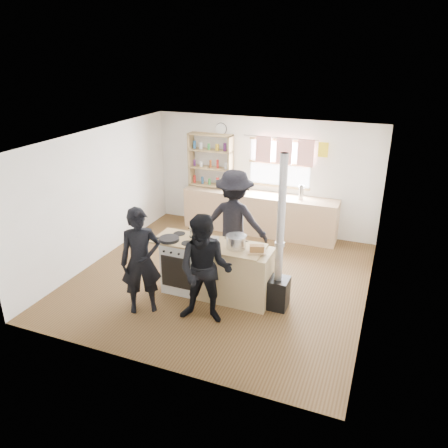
{
  "coord_description": "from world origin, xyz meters",
  "views": [
    {
      "loc": [
        2.6,
        -6.41,
        3.88
      ],
      "look_at": [
        0.09,
        -0.1,
        1.1
      ],
      "focal_mm": 35.0,
      "sensor_mm": 36.0,
      "label": 1
    }
  ],
  "objects_px": {
    "thermos": "(301,192)",
    "stockpot_counter": "(236,242)",
    "person_near_left": "(141,261)",
    "person_near_right": "(205,270)",
    "cooking_island": "(217,270)",
    "skillet_greens": "(169,239)",
    "person_far": "(234,221)",
    "bread_board": "(257,249)",
    "stockpot_stove": "(197,231)",
    "roast_tray": "(208,241)",
    "flue_heater": "(278,271)"
  },
  "relations": [
    {
      "from": "thermos",
      "to": "stockpot_stove",
      "type": "height_order",
      "value": "thermos"
    },
    {
      "from": "person_near_left",
      "to": "person_far",
      "type": "height_order",
      "value": "person_far"
    },
    {
      "from": "bread_board",
      "to": "person_near_left",
      "type": "relative_size",
      "value": 0.2
    },
    {
      "from": "person_near_left",
      "to": "person_near_right",
      "type": "distance_m",
      "value": 1.03
    },
    {
      "from": "skillet_greens",
      "to": "person_near_left",
      "type": "xyz_separation_m",
      "value": [
        -0.12,
        -0.68,
        -0.11
      ]
    },
    {
      "from": "cooking_island",
      "to": "person_near_left",
      "type": "distance_m",
      "value": 1.28
    },
    {
      "from": "person_near_left",
      "to": "person_far",
      "type": "distance_m",
      "value": 2.01
    },
    {
      "from": "skillet_greens",
      "to": "person_near_left",
      "type": "bearing_deg",
      "value": -100.43
    },
    {
      "from": "stockpot_counter",
      "to": "flue_heater",
      "type": "height_order",
      "value": "flue_heater"
    },
    {
      "from": "stockpot_counter",
      "to": "bread_board",
      "type": "relative_size",
      "value": 0.97
    },
    {
      "from": "skillet_greens",
      "to": "person_near_left",
      "type": "height_order",
      "value": "person_near_left"
    },
    {
      "from": "stockpot_counter",
      "to": "person_far",
      "type": "distance_m",
      "value": 1.09
    },
    {
      "from": "roast_tray",
      "to": "stockpot_counter",
      "type": "distance_m",
      "value": 0.49
    },
    {
      "from": "stockpot_stove",
      "to": "person_near_left",
      "type": "xyz_separation_m",
      "value": [
        -0.47,
        -1.01,
        -0.17
      ]
    },
    {
      "from": "stockpot_counter",
      "to": "bread_board",
      "type": "xyz_separation_m",
      "value": [
        0.35,
        -0.04,
        -0.06
      ]
    },
    {
      "from": "cooking_island",
      "to": "person_near_left",
      "type": "relative_size",
      "value": 1.16
    },
    {
      "from": "stockpot_stove",
      "to": "flue_heater",
      "type": "distance_m",
      "value": 1.52
    },
    {
      "from": "person_far",
      "to": "bread_board",
      "type": "bearing_deg",
      "value": 124.22
    },
    {
      "from": "skillet_greens",
      "to": "stockpot_stove",
      "type": "height_order",
      "value": "stockpot_stove"
    },
    {
      "from": "thermos",
      "to": "roast_tray",
      "type": "height_order",
      "value": "thermos"
    },
    {
      "from": "stockpot_counter",
      "to": "stockpot_stove",
      "type": "bearing_deg",
      "value": 165.65
    },
    {
      "from": "stockpot_counter",
      "to": "flue_heater",
      "type": "bearing_deg",
      "value": 2.28
    },
    {
      "from": "roast_tray",
      "to": "stockpot_stove",
      "type": "height_order",
      "value": "stockpot_stove"
    },
    {
      "from": "skillet_greens",
      "to": "bread_board",
      "type": "distance_m",
      "value": 1.47
    },
    {
      "from": "cooking_island",
      "to": "skillet_greens",
      "type": "bearing_deg",
      "value": -168.65
    },
    {
      "from": "bread_board",
      "to": "person_far",
      "type": "height_order",
      "value": "person_far"
    },
    {
      "from": "stockpot_stove",
      "to": "skillet_greens",
      "type": "bearing_deg",
      "value": -135.58
    },
    {
      "from": "stockpot_counter",
      "to": "bread_board",
      "type": "height_order",
      "value": "stockpot_counter"
    },
    {
      "from": "stockpot_counter",
      "to": "thermos",
      "type": "bearing_deg",
      "value": 81.58
    },
    {
      "from": "thermos",
      "to": "person_near_right",
      "type": "bearing_deg",
      "value": -100.21
    },
    {
      "from": "cooking_island",
      "to": "bread_board",
      "type": "relative_size",
      "value": 5.94
    },
    {
      "from": "thermos",
      "to": "cooking_island",
      "type": "height_order",
      "value": "thermos"
    },
    {
      "from": "skillet_greens",
      "to": "flue_heater",
      "type": "bearing_deg",
      "value": 5.25
    },
    {
      "from": "skillet_greens",
      "to": "stockpot_counter",
      "type": "bearing_deg",
      "value": 7.07
    },
    {
      "from": "flue_heater",
      "to": "roast_tray",
      "type": "bearing_deg",
      "value": -178.07
    },
    {
      "from": "stockpot_stove",
      "to": "stockpot_counter",
      "type": "relative_size",
      "value": 0.76
    },
    {
      "from": "skillet_greens",
      "to": "person_far",
      "type": "height_order",
      "value": "person_far"
    },
    {
      "from": "thermos",
      "to": "bread_board",
      "type": "bearing_deg",
      "value": -91.23
    },
    {
      "from": "bread_board",
      "to": "stockpot_counter",
      "type": "bearing_deg",
      "value": 174.25
    },
    {
      "from": "cooking_island",
      "to": "bread_board",
      "type": "height_order",
      "value": "bread_board"
    },
    {
      "from": "roast_tray",
      "to": "person_near_right",
      "type": "height_order",
      "value": "person_near_right"
    },
    {
      "from": "flue_heater",
      "to": "person_far",
      "type": "height_order",
      "value": "flue_heater"
    },
    {
      "from": "person_near_left",
      "to": "person_near_right",
      "type": "bearing_deg",
      "value": -28.16
    },
    {
      "from": "thermos",
      "to": "flue_heater",
      "type": "relative_size",
      "value": 0.12
    },
    {
      "from": "person_near_right",
      "to": "person_near_left",
      "type": "bearing_deg",
      "value": 176.15
    },
    {
      "from": "thermos",
      "to": "skillet_greens",
      "type": "relative_size",
      "value": 0.78
    },
    {
      "from": "thermos",
      "to": "stockpot_counter",
      "type": "xyz_separation_m",
      "value": [
        -0.41,
        -2.79,
        -0.01
      ]
    },
    {
      "from": "stockpot_stove",
      "to": "person_near_left",
      "type": "relative_size",
      "value": 0.14
    },
    {
      "from": "bread_board",
      "to": "flue_heater",
      "type": "bearing_deg",
      "value": 10.58
    },
    {
      "from": "bread_board",
      "to": "person_far",
      "type": "distance_m",
      "value": 1.29
    }
  ]
}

